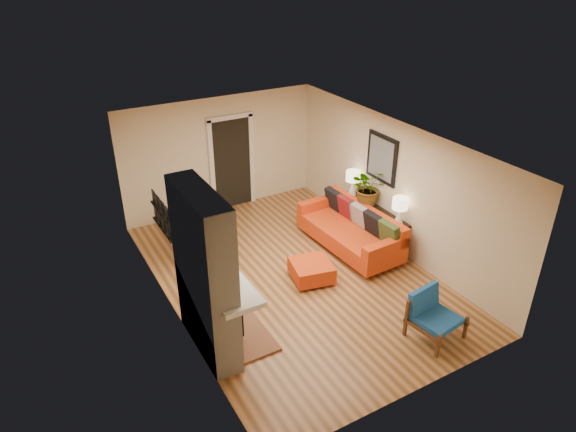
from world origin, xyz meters
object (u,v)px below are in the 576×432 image
sofa (353,229)px  houseplant (368,187)px  lamp_far (353,180)px  dining_table (204,221)px  ottoman (311,270)px  blue_chair (432,312)px  lamp_near (400,208)px  console_table (373,215)px

sofa → houseplant: (0.51, 0.24, 0.72)m
sofa → lamp_far: 1.15m
sofa → dining_table: bearing=153.7°
dining_table → lamp_far: bearing=-9.3°
sofa → ottoman: 1.47m
blue_chair → sofa: bearing=79.7°
blue_chair → lamp_near: (1.02, 2.04, 0.65)m
blue_chair → houseplant: size_ratio=1.02×
blue_chair → lamp_far: bearing=73.9°
lamp_near → houseplant: size_ratio=0.68×
blue_chair → lamp_near: lamp_near is taller
sofa → lamp_near: (0.52, -0.71, 0.66)m
ottoman → lamp_far: 2.46m
lamp_near → houseplant: (-0.01, 0.95, 0.06)m
sofa → console_table: 0.55m
dining_table → houseplant: 3.35m
sofa → lamp_far: bearing=56.4°
ottoman → lamp_near: 2.05m
sofa → console_table: size_ratio=1.28×
dining_table → console_table: (3.15, -1.28, -0.10)m
lamp_near → houseplant: 0.95m
ottoman → lamp_far: lamp_far is taller
sofa → dining_table: (-2.63, 1.30, 0.27)m
sofa → lamp_near: bearing=-53.7°
dining_table → lamp_near: 3.76m
blue_chair → dining_table: size_ratio=0.41×
lamp_near → lamp_far: size_ratio=1.00×
lamp_near → blue_chair: bearing=-116.6°
blue_chair → lamp_far: (1.02, 3.53, 0.65)m
blue_chair → lamp_far: lamp_far is taller
blue_chair → houseplant: 3.24m
dining_table → lamp_near: (3.15, -2.01, 0.39)m
lamp_far → blue_chair: bearing=-106.1°
dining_table → sofa: bearing=-26.3°
console_table → houseplant: (-0.01, 0.21, 0.55)m
sofa → houseplant: 0.92m
ottoman → lamp_far: (1.86, 1.37, 0.86)m
houseplant → sofa: bearing=-154.8°
console_table → ottoman: bearing=-161.7°
console_table → houseplant: size_ratio=2.32×
console_table → lamp_far: lamp_far is taller
houseplant → lamp_near: bearing=-89.4°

